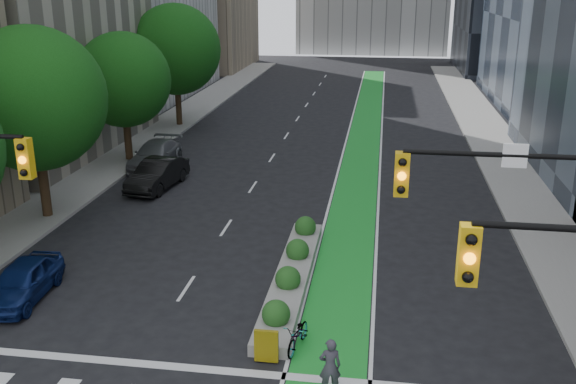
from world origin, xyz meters
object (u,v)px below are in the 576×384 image
(median_planter, at_px, (292,273))
(parked_car_left_near, at_px, (23,281))
(bicycle, at_px, (298,335))
(cyclist, at_px, (330,366))
(parked_car_left_mid, at_px, (157,174))
(parked_car_left_far, at_px, (155,155))

(median_planter, height_order, parked_car_left_near, parked_car_left_near)
(bicycle, xyz_separation_m, cyclist, (1.13, -2.05, 0.37))
(parked_car_left_mid, bearing_deg, parked_car_left_near, -84.26)
(cyclist, height_order, parked_car_left_near, cyclist)
(parked_car_left_near, relative_size, parked_car_left_far, 0.78)
(parked_car_left_far, bearing_deg, cyclist, -58.40)
(bicycle, distance_m, parked_car_left_near, 9.97)
(parked_car_left_mid, height_order, parked_car_left_far, parked_car_left_mid)
(median_planter, height_order, bicycle, median_planter)
(bicycle, height_order, cyclist, cyclist)
(median_planter, bearing_deg, parked_car_left_far, 126.05)
(parked_car_left_far, bearing_deg, parked_car_left_mid, -67.87)
(median_planter, xyz_separation_m, cyclist, (1.93, -6.38, 0.44))
(median_planter, relative_size, bicycle, 6.02)
(median_planter, height_order, cyclist, cyclist)
(cyclist, bearing_deg, bicycle, -73.58)
(cyclist, xyz_separation_m, parked_car_left_far, (-12.10, 20.36, -0.08))
(median_planter, xyz_separation_m, parked_car_left_mid, (-8.65, 10.05, 0.40))
(cyclist, height_order, parked_car_left_mid, cyclist)
(median_planter, bearing_deg, parked_car_left_mid, 130.70)
(parked_car_left_near, bearing_deg, bicycle, -13.41)
(median_planter, height_order, parked_car_left_far, parked_car_left_far)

